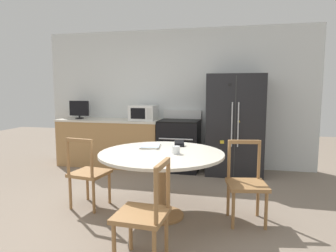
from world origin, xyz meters
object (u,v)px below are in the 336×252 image
at_px(candle_glass, 176,150).
at_px(wallet, 179,144).
at_px(dining_chair_right, 246,184).
at_px(oven_range, 179,145).
at_px(dining_chair_near, 144,215).
at_px(countertop_tv, 79,109).
at_px(microwave, 143,113).
at_px(refrigerator, 235,125).
at_px(dining_chair_left, 88,173).

bearing_deg(candle_glass, wallet, 96.08).
relative_size(dining_chair_right, wallet, 5.95).
relative_size(oven_range, dining_chair_near, 1.20).
relative_size(dining_chair_near, wallet, 5.95).
bearing_deg(countertop_tv, wallet, -35.74).
bearing_deg(dining_chair_near, microwave, 20.47).
xyz_separation_m(refrigerator, dining_chair_near, (-0.71, -2.99, -0.43)).
bearing_deg(oven_range, dining_chair_near, -84.83).
bearing_deg(candle_glass, oven_range, 99.69).
height_order(microwave, dining_chair_left, microwave).
bearing_deg(microwave, dining_chair_near, -72.38).
xyz_separation_m(refrigerator, dining_chair_left, (-1.77, -1.96, -0.43)).
height_order(oven_range, dining_chair_left, oven_range).
relative_size(refrigerator, microwave, 3.66).
height_order(refrigerator, candle_glass, refrigerator).
distance_m(dining_chair_left, candle_glass, 1.20).
height_order(dining_chair_near, candle_glass, dining_chair_near).
relative_size(refrigerator, dining_chair_near, 1.92).
relative_size(countertop_tv, dining_chair_left, 0.44).
xyz_separation_m(dining_chair_left, dining_chair_right, (1.91, 0.02, 0.00)).
height_order(countertop_tv, wallet, countertop_tv).
bearing_deg(dining_chair_left, refrigerator, 56.53).
bearing_deg(dining_chair_near, countertop_tv, 39.78).
bearing_deg(dining_chair_near, oven_range, 8.02).
height_order(dining_chair_left, candle_glass, dining_chair_left).
distance_m(dining_chair_near, dining_chair_left, 1.47).
xyz_separation_m(oven_range, candle_glass, (0.36, -2.08, 0.33)).
relative_size(oven_range, countertop_tv, 2.72).
relative_size(dining_chair_left, wallet, 5.95).
relative_size(dining_chair_near, dining_chair_right, 1.00).
relative_size(oven_range, dining_chair_left, 1.20).
height_order(dining_chair_left, dining_chair_right, same).
bearing_deg(countertop_tv, refrigerator, -1.17).
bearing_deg(dining_chair_right, countertop_tv, -42.69).
height_order(oven_range, dining_chair_right, oven_range).
distance_m(oven_range, microwave, 0.90).
relative_size(dining_chair_left, candle_glass, 10.13).
bearing_deg(countertop_tv, dining_chair_left, -58.56).
xyz_separation_m(dining_chair_right, candle_glass, (-0.78, -0.12, 0.37)).
bearing_deg(wallet, candle_glass, -83.92).
bearing_deg(dining_chair_right, candle_glass, -1.59).
height_order(refrigerator, oven_range, refrigerator).
distance_m(countertop_tv, dining_chair_near, 3.87).
bearing_deg(wallet, dining_chair_near, -91.48).
bearing_deg(refrigerator, oven_range, 178.53).
xyz_separation_m(countertop_tv, dining_chair_left, (1.24, -2.02, -0.65)).
bearing_deg(dining_chair_left, candle_glass, 3.76).
bearing_deg(dining_chair_right, wallet, -31.84).
xyz_separation_m(microwave, dining_chair_near, (0.97, -3.06, -0.61)).
bearing_deg(dining_chair_right, oven_range, -70.31).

